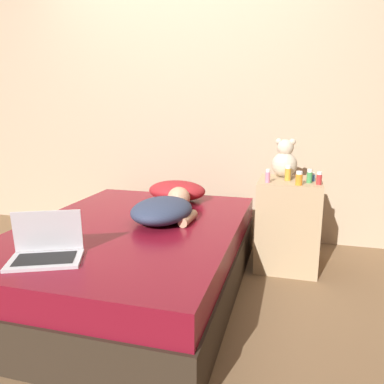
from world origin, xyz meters
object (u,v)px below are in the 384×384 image
(laptop, at_px, (46,249))
(bottle_pink, at_px, (268,176))
(teddy_bear, at_px, (285,160))
(pillow, at_px, (177,191))
(bottle_amber, at_px, (288,173))
(bottle_blue, at_px, (312,177))
(bottle_green, at_px, (309,176))
(bottle_orange, at_px, (299,178))
(bottle_red, at_px, (319,178))
(person_lying, at_px, (165,209))

(laptop, relative_size, bottle_pink, 4.21)
(teddy_bear, bearing_deg, pillow, -175.54)
(bottle_pink, distance_m, bottle_amber, 0.17)
(laptop, distance_m, bottle_pink, 1.49)
(pillow, distance_m, teddy_bear, 0.86)
(laptop, bearing_deg, bottle_blue, 20.71)
(bottle_pink, bearing_deg, bottle_green, 13.89)
(bottle_blue, bearing_deg, bottle_green, -102.68)
(laptop, bearing_deg, bottle_amber, 23.93)
(teddy_bear, distance_m, bottle_amber, 0.16)
(bottle_pink, xyz_separation_m, bottle_orange, (0.21, -0.03, 0.00))
(teddy_bear, distance_m, bottle_blue, 0.24)
(laptop, height_order, teddy_bear, teddy_bear)
(bottle_red, height_order, bottle_blue, bottle_red)
(laptop, distance_m, bottle_green, 1.72)
(bottle_pink, height_order, bottle_green, same)
(bottle_red, height_order, bottle_orange, bottle_orange)
(bottle_blue, distance_m, bottle_orange, 0.20)
(pillow, height_order, bottle_blue, bottle_blue)
(pillow, bearing_deg, bottle_green, -7.12)
(pillow, distance_m, person_lying, 0.53)
(bottle_green, relative_size, bottle_amber, 0.86)
(bottle_red, xyz_separation_m, bottle_amber, (-0.21, 0.09, 0.01))
(bottle_pink, relative_size, bottle_green, 0.99)
(laptop, distance_m, bottle_amber, 1.66)
(bottle_amber, bearing_deg, pillow, 174.86)
(bottle_amber, bearing_deg, person_lying, -149.39)
(teddy_bear, xyz_separation_m, bottle_blue, (0.19, -0.11, -0.10))
(bottle_pink, relative_size, bottle_amber, 0.85)
(teddy_bear, bearing_deg, bottle_red, -44.41)
(laptop, height_order, bottle_red, bottle_red)
(bottle_red, height_order, bottle_amber, bottle_amber)
(pillow, distance_m, bottle_pink, 0.76)
(pillow, bearing_deg, laptop, -101.03)
(laptop, xyz_separation_m, teddy_bear, (1.07, 1.36, 0.29))
(person_lying, relative_size, bottle_red, 7.63)
(laptop, bearing_deg, person_lying, 42.22)
(teddy_bear, height_order, bottle_blue, teddy_bear)
(bottle_pink, bearing_deg, bottle_blue, 26.70)
(bottle_amber, bearing_deg, bottle_red, -24.08)
(teddy_bear, xyz_separation_m, bottle_green, (0.18, -0.19, -0.08))
(pillow, bearing_deg, bottle_blue, -2.51)
(person_lying, bearing_deg, laptop, -111.33)
(laptop, xyz_separation_m, bottle_green, (1.24, 1.17, 0.21))
(laptop, height_order, bottle_amber, bottle_amber)
(bottle_green, distance_m, bottle_amber, 0.15)
(bottle_blue, relative_size, bottle_orange, 0.62)
(bottle_pink, bearing_deg, teddy_bear, 68.61)
(bottle_blue, xyz_separation_m, bottle_amber, (-0.16, -0.03, 0.03))
(pillow, height_order, person_lying, person_lying)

